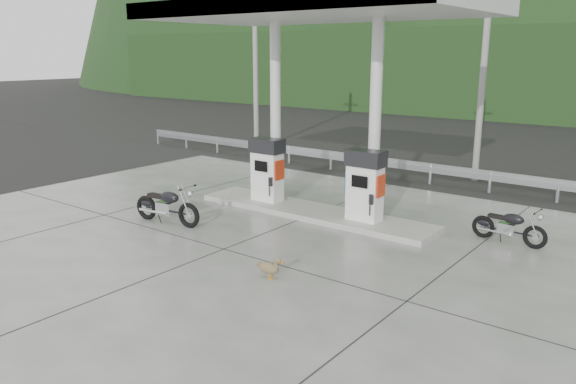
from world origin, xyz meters
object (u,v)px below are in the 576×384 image
Objects in this scene: gas_pump_left at (267,170)px; duck at (269,268)px; gas_pump_right at (365,185)px; motorcycle_left at (167,206)px; motorcycle_right at (509,227)px.

gas_pump_left is 5.48m from duck.
gas_pump_left reaches higher than duck.
duck is at bearing -50.24° from gas_pump_left.
gas_pump_left is at bearing 123.17° from duck.
duck is at bearing -86.39° from gas_pump_right.
motorcycle_left is 4.57m from duck.
gas_pump_right is 1.10× the size of motorcycle_right.
motorcycle_left is (-0.93, -2.94, -0.59)m from gas_pump_left.
duck is (4.40, -1.22, -0.27)m from motorcycle_left.
motorcycle_right is 5.89m from duck.
gas_pump_right reaches higher than motorcycle_right.
duck is at bearing -117.84° from motorcycle_right.
motorcycle_left is at bearing -144.55° from gas_pump_right.
duck is (-3.09, -5.01, -0.19)m from motorcycle_right.
motorcycle_right is (7.49, 3.80, -0.08)m from motorcycle_left.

